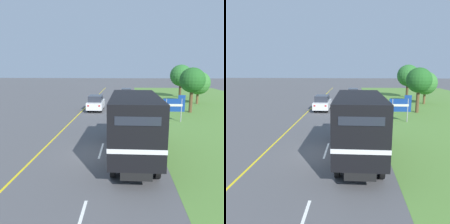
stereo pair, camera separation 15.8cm
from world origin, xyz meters
The scene contains 15 objects.
ground_plane centered at (0.00, 0.00, 0.00)m, with size 200.00×200.00×0.00m, color #515154.
edge_line_yellow centered at (-3.70, 14.02, 0.00)m, with size 0.12×62.52×0.01m, color yellow.
centre_dash_nearest centered at (0.00, -5.99, 0.00)m, with size 0.12×2.60×0.01m, color white.
centre_dash_near centered at (0.00, 0.61, 0.00)m, with size 0.12×2.60×0.01m, color white.
centre_dash_mid_a centered at (0.00, 7.21, 0.00)m, with size 0.12×2.60×0.01m, color white.
centre_dash_mid_b centered at (0.00, 13.81, 0.00)m, with size 0.12×2.60×0.01m, color white.
centre_dash_far centered at (0.00, 20.41, 0.00)m, with size 0.12×2.60×0.01m, color white.
centre_dash_farthest centered at (0.00, 27.01, 0.00)m, with size 0.12×2.60×0.01m, color white.
horse_trailer_truck centered at (1.96, -0.31, 2.04)m, with size 2.44×8.02×3.68m.
lead_car_white centered at (-2.07, 13.70, 0.94)m, with size 1.80×3.98×1.85m.
lead_car_silver_ahead centered at (1.62, 23.97, 0.91)m, with size 1.80×4.38×1.77m.
highway_sign centered at (6.13, 8.45, 1.58)m, with size 2.04×0.09×2.57m.
roadside_tree_near centered at (9.05, 13.20, 3.69)m, with size 2.84×2.84×5.15m.
roadside_tree_mid centered at (11.81, 19.55, 2.98)m, with size 3.25×3.25×4.61m.
roadside_tree_far centered at (11.08, 26.74, 3.79)m, with size 3.71×3.71×5.66m.
Camera 1 is at (1.47, -12.24, 5.06)m, focal length 35.00 mm.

